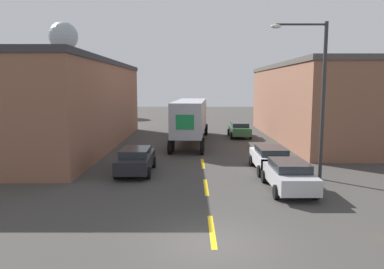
# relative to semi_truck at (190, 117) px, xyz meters

# --- Properties ---
(ground_plane) EXTENTS (160.00, 160.00, 0.00)m
(ground_plane) POSITION_rel_semi_truck_xyz_m (0.77, -22.14, -2.34)
(ground_plane) COLOR #3D3A38
(road_centerline) EXTENTS (0.20, 14.67, 0.01)m
(road_centerline) POSITION_rel_semi_truck_xyz_m (0.77, -15.23, -2.34)
(road_centerline) COLOR gold
(road_centerline) RESTS_ON ground_plane
(warehouse_left) EXTENTS (13.66, 24.81, 7.20)m
(warehouse_left) POSITION_rel_semi_truck_xyz_m (-13.08, -2.20, 1.26)
(warehouse_left) COLOR brown
(warehouse_left) RESTS_ON ground_plane
(warehouse_right) EXTENTS (14.17, 23.40, 7.16)m
(warehouse_right) POSITION_rel_semi_truck_xyz_m (14.87, 2.21, 1.25)
(warehouse_right) COLOR brown
(warehouse_right) RESTS_ON ground_plane
(semi_truck) EXTENTS (3.54, 14.16, 3.85)m
(semi_truck) POSITION_rel_semi_truck_xyz_m (0.00, 0.00, 0.00)
(semi_truck) COLOR black
(semi_truck) RESTS_ON ground_plane
(parked_car_right_mid) EXTENTS (2.02, 4.76, 1.49)m
(parked_car_right_mid) POSITION_rel_semi_truck_xyz_m (4.79, -11.65, -1.54)
(parked_car_right_mid) COLOR silver
(parked_car_right_mid) RESTS_ON ground_plane
(parked_car_left_far) EXTENTS (2.02, 4.76, 1.49)m
(parked_car_left_far) POSITION_rel_semi_truck_xyz_m (-3.25, -12.10, -1.54)
(parked_car_left_far) COLOR black
(parked_car_left_far) RESTS_ON ground_plane
(parked_car_right_near) EXTENTS (2.02, 4.76, 1.49)m
(parked_car_right_near) POSITION_rel_semi_truck_xyz_m (4.79, -15.84, -1.54)
(parked_car_right_near) COLOR #B2B2B7
(parked_car_right_near) RESTS_ON ground_plane
(parked_car_right_far) EXTENTS (2.02, 4.76, 1.49)m
(parked_car_right_far) POSITION_rel_semi_truck_xyz_m (4.79, 3.39, -1.54)
(parked_car_right_far) COLOR #2D5B38
(parked_car_right_far) RESTS_ON ground_plane
(water_tower) EXTENTS (5.23, 5.23, 16.65)m
(water_tower) POSITION_rel_semi_truck_xyz_m (-23.39, 36.09, 11.47)
(water_tower) COLOR #47474C
(water_tower) RESTS_ON ground_plane
(street_lamp) EXTENTS (3.02, 0.32, 8.46)m
(street_lamp) POSITION_rel_semi_truck_xyz_m (6.75, -13.61, 2.59)
(street_lamp) COLOR #2D2D30
(street_lamp) RESTS_ON ground_plane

